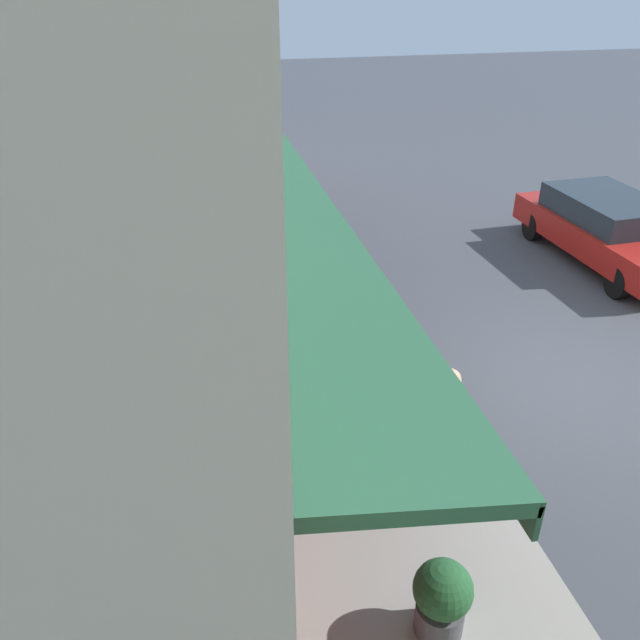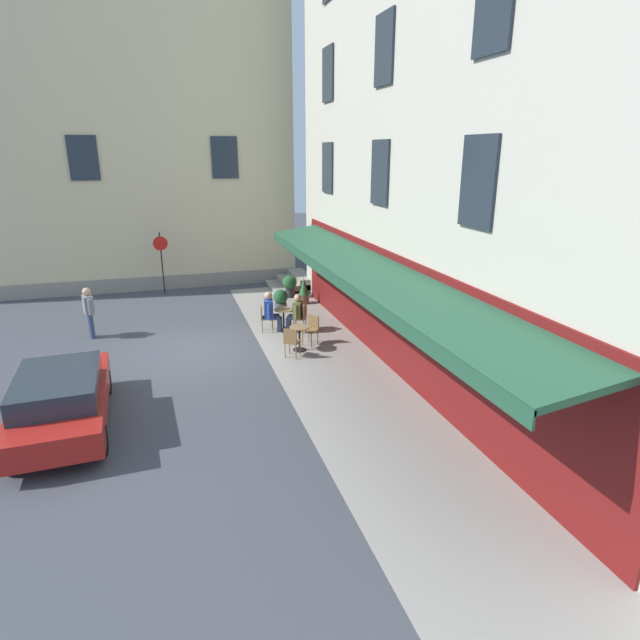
% 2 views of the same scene
% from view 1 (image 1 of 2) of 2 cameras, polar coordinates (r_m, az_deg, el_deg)
% --- Properties ---
extents(ground_plane, '(70.00, 70.00, 0.00)m').
position_cam_1_polar(ground_plane, '(10.16, 20.52, -5.42)').
color(ground_plane, '#42444C').
extents(sidewalk_cafe_terrace, '(20.50, 3.20, 0.01)m').
position_cam_1_polar(sidewalk_cafe_terrace, '(11.62, -2.33, 1.20)').
color(sidewalk_cafe_terrace, gray).
rests_on(sidewalk_cafe_terrace, ground_plane).
extents(cafe_table_near_entrance, '(0.60, 0.60, 0.75)m').
position_cam_1_polar(cafe_table_near_entrance, '(7.97, 7.42, -9.72)').
color(cafe_table_near_entrance, black).
rests_on(cafe_table_near_entrance, ground_plane).
extents(cafe_chair_wicker_facing_street, '(0.46, 0.46, 0.91)m').
position_cam_1_polar(cafe_chair_wicker_facing_street, '(8.07, 11.92, -9.12)').
color(cafe_chair_wicker_facing_street, olive).
rests_on(cafe_chair_wicker_facing_street, ground_plane).
extents(cafe_chair_wicker_back_row, '(0.54, 0.54, 0.91)m').
position_cam_1_polar(cafe_chair_wicker_back_row, '(8.01, 2.91, -8.76)').
color(cafe_chair_wicker_back_row, olive).
rests_on(cafe_chair_wicker_back_row, ground_plane).
extents(cafe_table_mid_terrace, '(0.60, 0.60, 0.75)m').
position_cam_1_polar(cafe_table_mid_terrace, '(9.45, 3.39, -2.59)').
color(cafe_table_mid_terrace, black).
rests_on(cafe_table_mid_terrace, ground_plane).
extents(cafe_chair_wicker_under_awning, '(0.56, 0.56, 0.91)m').
position_cam_1_polar(cafe_chair_wicker_under_awning, '(9.93, 4.71, -0.54)').
color(cafe_chair_wicker_under_awning, olive).
rests_on(cafe_chair_wicker_under_awning, ground_plane).
extents(cafe_chair_wicker_corner_left, '(0.56, 0.56, 0.91)m').
position_cam_1_polar(cafe_chair_wicker_corner_left, '(8.99, 1.04, -3.96)').
color(cafe_chair_wicker_corner_left, olive).
rests_on(cafe_chair_wicker_corner_left, ground_plane).
extents(seated_patron_in_blue, '(0.70, 0.63, 1.36)m').
position_cam_1_polar(seated_patron_in_blue, '(7.91, 10.51, -8.24)').
color(seated_patron_in_blue, navy).
rests_on(seated_patron_in_blue, ground_plane).
extents(seated_companion_in_olive, '(0.59, 0.62, 1.28)m').
position_cam_1_polar(seated_companion_in_olive, '(7.89, 4.48, -8.17)').
color(seated_companion_in_olive, navy).
rests_on(seated_companion_in_olive, ground_plane).
extents(potted_plant_by_steps, '(0.55, 0.55, 0.83)m').
position_cam_1_polar(potted_plant_by_steps, '(6.44, 10.72, -22.94)').
color(potted_plant_by_steps, '#4C4C51').
rests_on(potted_plant_by_steps, ground_plane).
extents(parked_car_red, '(4.38, 2.01, 1.33)m').
position_cam_1_polar(parked_car_red, '(14.41, 24.11, 7.44)').
color(parked_car_red, '#A81E19').
rests_on(parked_car_red, ground_plane).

